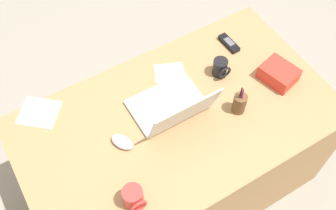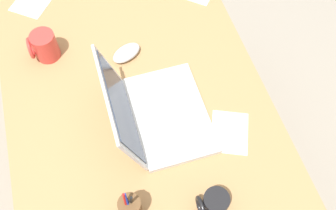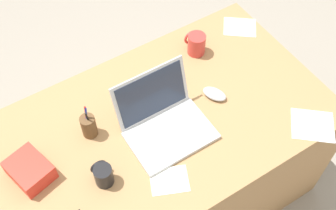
{
  "view_description": "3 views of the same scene",
  "coord_description": "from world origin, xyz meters",
  "px_view_note": "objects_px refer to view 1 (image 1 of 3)",
  "views": [
    {
      "loc": [
        0.54,
        0.81,
        2.26
      ],
      "look_at": [
        0.04,
        -0.02,
        0.81
      ],
      "focal_mm": 42.7,
      "sensor_mm": 36.0,
      "label": 1
    },
    {
      "loc": [
        -0.56,
        0.09,
        1.81
      ],
      "look_at": [
        -0.01,
        -0.08,
        0.81
      ],
      "focal_mm": 42.04,
      "sensor_mm": 36.0,
      "label": 2
    },
    {
      "loc": [
        -0.51,
        -0.87,
        2.22
      ],
      "look_at": [
        0.05,
        0.0,
        0.8
      ],
      "focal_mm": 46.59,
      "sensor_mm": 36.0,
      "label": 3
    }
  ],
  "objects_px": {
    "coffee_mug_white": "(134,198)",
    "cordless_phone": "(229,43)",
    "laptop": "(172,107)",
    "snack_bag": "(279,74)",
    "computer_mouse": "(122,142)",
    "pen_holder": "(239,103)",
    "coffee_mug_tall": "(220,68)"
  },
  "relations": [
    {
      "from": "computer_mouse",
      "to": "cordless_phone",
      "type": "distance_m",
      "value": 0.78
    },
    {
      "from": "computer_mouse",
      "to": "pen_holder",
      "type": "height_order",
      "value": "pen_holder"
    },
    {
      "from": "laptop",
      "to": "snack_bag",
      "type": "relative_size",
      "value": 2.04
    },
    {
      "from": "laptop",
      "to": "computer_mouse",
      "type": "bearing_deg",
      "value": 5.53
    },
    {
      "from": "coffee_mug_white",
      "to": "cordless_phone",
      "type": "xyz_separation_m",
      "value": [
        -0.82,
        -0.5,
        -0.04
      ]
    },
    {
      "from": "cordless_phone",
      "to": "pen_holder",
      "type": "distance_m",
      "value": 0.41
    },
    {
      "from": "coffee_mug_white",
      "to": "snack_bag",
      "type": "xyz_separation_m",
      "value": [
        -0.9,
        -0.2,
        -0.01
      ]
    },
    {
      "from": "pen_holder",
      "to": "snack_bag",
      "type": "relative_size",
      "value": 1.05
    },
    {
      "from": "computer_mouse",
      "to": "cordless_phone",
      "type": "relative_size",
      "value": 0.81
    },
    {
      "from": "coffee_mug_white",
      "to": "cordless_phone",
      "type": "distance_m",
      "value": 0.96
    },
    {
      "from": "snack_bag",
      "to": "cordless_phone",
      "type": "bearing_deg",
      "value": -76.24
    },
    {
      "from": "coffee_mug_tall",
      "to": "snack_bag",
      "type": "bearing_deg",
      "value": 143.05
    },
    {
      "from": "computer_mouse",
      "to": "coffee_mug_white",
      "type": "xyz_separation_m",
      "value": [
        0.08,
        0.26,
        0.04
      ]
    },
    {
      "from": "computer_mouse",
      "to": "cordless_phone",
      "type": "xyz_separation_m",
      "value": [
        -0.74,
        -0.24,
        -0.0
      ]
    },
    {
      "from": "laptop",
      "to": "coffee_mug_tall",
      "type": "distance_m",
      "value": 0.33
    },
    {
      "from": "coffee_mug_tall",
      "to": "pen_holder",
      "type": "distance_m",
      "value": 0.23
    },
    {
      "from": "pen_holder",
      "to": "snack_bag",
      "type": "distance_m",
      "value": 0.28
    },
    {
      "from": "cordless_phone",
      "to": "snack_bag",
      "type": "height_order",
      "value": "snack_bag"
    },
    {
      "from": "coffee_mug_white",
      "to": "cordless_phone",
      "type": "bearing_deg",
      "value": -148.79
    },
    {
      "from": "coffee_mug_white",
      "to": "coffee_mug_tall",
      "type": "relative_size",
      "value": 1.13
    },
    {
      "from": "pen_holder",
      "to": "snack_bag",
      "type": "bearing_deg",
      "value": -169.69
    },
    {
      "from": "pen_holder",
      "to": "coffee_mug_tall",
      "type": "bearing_deg",
      "value": -102.78
    },
    {
      "from": "pen_holder",
      "to": "cordless_phone",
      "type": "bearing_deg",
      "value": -119.72
    },
    {
      "from": "coffee_mug_white",
      "to": "pen_holder",
      "type": "height_order",
      "value": "pen_holder"
    },
    {
      "from": "computer_mouse",
      "to": "cordless_phone",
      "type": "height_order",
      "value": "computer_mouse"
    },
    {
      "from": "coffee_mug_white",
      "to": "cordless_phone",
      "type": "height_order",
      "value": "coffee_mug_white"
    },
    {
      "from": "coffee_mug_tall",
      "to": "cordless_phone",
      "type": "relative_size",
      "value": 0.68
    },
    {
      "from": "laptop",
      "to": "pen_holder",
      "type": "distance_m",
      "value": 0.31
    },
    {
      "from": "pen_holder",
      "to": "laptop",
      "type": "bearing_deg",
      "value": -27.94
    },
    {
      "from": "snack_bag",
      "to": "coffee_mug_white",
      "type": "bearing_deg",
      "value": 12.37
    },
    {
      "from": "computer_mouse",
      "to": "coffee_mug_tall",
      "type": "height_order",
      "value": "coffee_mug_tall"
    },
    {
      "from": "laptop",
      "to": "coffee_mug_tall",
      "type": "bearing_deg",
      "value": -166.53
    }
  ]
}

